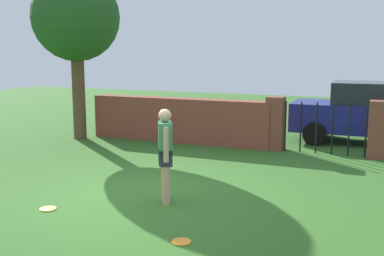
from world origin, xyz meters
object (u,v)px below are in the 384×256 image
(person, at_px, (165,151))
(car, at_px, (369,113))
(tree, at_px, (76,19))
(frisbee_orange, at_px, (181,242))
(frisbee_yellow, at_px, (48,209))

(person, xyz_separation_m, car, (2.90, 6.96, -0.04))
(tree, height_order, person, tree)
(car, xyz_separation_m, frisbee_orange, (-1.91, -8.45, -0.85))
(frisbee_yellow, bearing_deg, person, 34.88)
(frisbee_yellow, xyz_separation_m, frisbee_orange, (2.59, -0.37, 0.00))
(tree, distance_m, person, 7.14)
(person, bearing_deg, frisbee_yellow, 94.46)
(person, bearing_deg, frisbee_orange, -177.00)
(frisbee_orange, bearing_deg, tree, 135.64)
(car, distance_m, frisbee_yellow, 9.29)
(tree, bearing_deg, person, -41.11)
(person, relative_size, car, 0.38)
(frisbee_orange, bearing_deg, car, 77.23)
(person, xyz_separation_m, frisbee_orange, (0.98, -1.49, -0.89))
(tree, height_order, car, tree)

